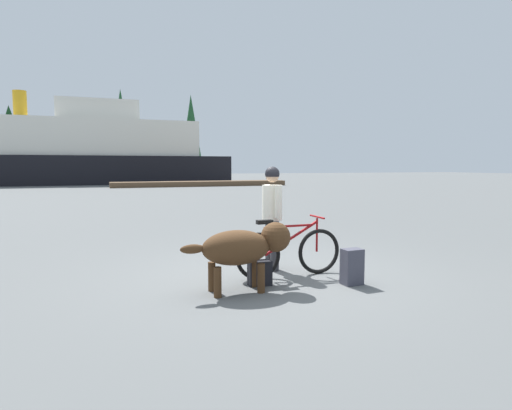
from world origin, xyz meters
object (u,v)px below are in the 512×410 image
at_px(dog, 244,247).
at_px(person_cyclist, 272,208).
at_px(handbag_pannier, 260,273).
at_px(ferry_boat, 67,153).
at_px(bicycle, 289,252).
at_px(backpack, 352,267).

bearing_deg(dog, person_cyclist, 50.93).
relative_size(dog, handbag_pannier, 4.32).
distance_m(person_cyclist, ferry_boat, 36.67).
height_order(handbag_pannier, ferry_boat, ferry_boat).
relative_size(bicycle, dog, 1.13).
relative_size(person_cyclist, handbag_pannier, 4.76).
bearing_deg(backpack, bicycle, 133.66).
height_order(bicycle, handbag_pannier, bicycle).
bearing_deg(person_cyclist, backpack, -58.70).
relative_size(bicycle, person_cyclist, 1.03).
relative_size(backpack, handbag_pannier, 1.45).
bearing_deg(person_cyclist, dog, -129.07).
height_order(bicycle, person_cyclist, person_cyclist).
height_order(bicycle, ferry_boat, ferry_boat).
relative_size(handbag_pannier, ferry_boat, 0.01).
relative_size(person_cyclist, ferry_boat, 0.06).
bearing_deg(person_cyclist, ferry_boat, 98.26).
bearing_deg(dog, ferry_boat, 96.83).
bearing_deg(bicycle, backpack, -46.34).
distance_m(backpack, handbag_pannier, 1.30).
distance_m(person_cyclist, backpack, 1.59).
distance_m(person_cyclist, handbag_pannier, 1.25).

